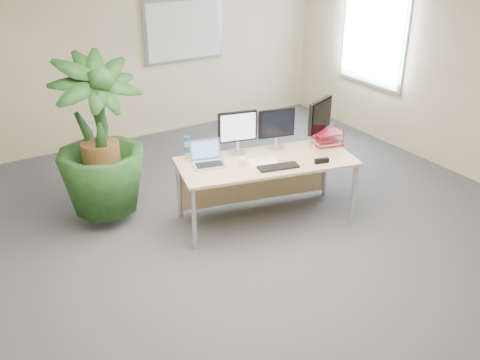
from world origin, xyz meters
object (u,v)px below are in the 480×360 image
desk (263,169)px  laptop (207,158)px  floor_plant (102,159)px  monitor_right (276,126)px  monitor_left (238,130)px

desk → laptop: laptop is taller
floor_plant → monitor_right: (1.79, -0.69, 0.24)m
floor_plant → monitor_left: floor_plant is taller
desk → floor_plant: 1.74m
monitor_right → laptop: monitor_right is taller
monitor_left → desk: bearing=-49.0°
monitor_left → monitor_right: size_ratio=1.04×
laptop → floor_plant: bearing=144.9°
monitor_right → laptop: size_ratio=1.19×
floor_plant → laptop: (0.93, -0.65, 0.04)m
monitor_right → laptop: bearing=177.6°
floor_plant → monitor_left: (1.35, -0.59, 0.25)m
monitor_left → monitor_right: (0.44, -0.10, -0.01)m
floor_plant → laptop: floor_plant is taller
desk → monitor_right: (0.25, 0.12, 0.42)m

